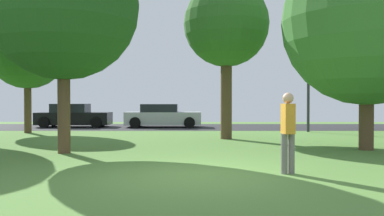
# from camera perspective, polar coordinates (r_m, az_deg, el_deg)

# --- Properties ---
(ground_plane) EXTENTS (44.00, 44.00, 0.00)m
(ground_plane) POSITION_cam_1_polar(r_m,az_deg,el_deg) (8.89, 0.07, -9.18)
(ground_plane) COLOR #547F38
(road_strip) EXTENTS (44.00, 6.40, 0.01)m
(road_strip) POSITION_cam_1_polar(r_m,az_deg,el_deg) (24.80, -0.15, -2.64)
(road_strip) COLOR #28282B
(road_strip) RESTS_ON ground_plane
(maple_tree_near) EXTENTS (3.52, 3.52, 6.50)m
(maple_tree_near) POSITION_cam_1_polar(r_m,az_deg,el_deg) (17.38, 4.50, 11.31)
(maple_tree_near) COLOR brown
(maple_tree_near) RESTS_ON ground_plane
(maple_tree_far) EXTENTS (5.38, 5.38, 6.81)m
(maple_tree_far) POSITION_cam_1_polar(r_m,az_deg,el_deg) (14.56, 22.74, 10.95)
(maple_tree_far) COLOR brown
(maple_tree_far) RESTS_ON ground_plane
(birch_tree_lone) EXTENTS (3.85, 3.85, 6.02)m
(birch_tree_lone) POSITION_cam_1_polar(r_m,az_deg,el_deg) (21.92, -22.04, 7.49)
(birch_tree_lone) COLOR brown
(birch_tree_lone) RESTS_ON ground_plane
(oak_tree_right) EXTENTS (4.53, 4.53, 6.72)m
(oak_tree_right) POSITION_cam_1_polar(r_m,az_deg,el_deg) (13.27, -17.60, 13.44)
(oak_tree_right) COLOR brown
(oak_tree_right) RESTS_ON ground_plane
(person_bystander) EXTENTS (0.30, 0.35, 1.75)m
(person_bystander) POSITION_cam_1_polar(r_m,az_deg,el_deg) (9.12, 12.84, -2.80)
(person_bystander) COLOR slate
(person_bystander) RESTS_ON ground_plane
(parked_car_black) EXTENTS (4.33, 1.96, 1.40)m
(parked_car_black) POSITION_cam_1_polar(r_m,az_deg,el_deg) (25.87, -16.32, -1.11)
(parked_car_black) COLOR black
(parked_car_black) RESTS_ON ground_plane
(parked_car_silver) EXTENTS (4.47, 2.10, 1.38)m
(parked_car_silver) POSITION_cam_1_polar(r_m,az_deg,el_deg) (24.75, -4.34, -1.16)
(parked_car_silver) COLOR #B7B7BC
(parked_car_silver) RESTS_ON ground_plane
(street_lamp_post) EXTENTS (0.14, 0.14, 4.50)m
(street_lamp_post) POSITION_cam_1_polar(r_m,az_deg,el_deg) (21.78, 15.50, 2.74)
(street_lamp_post) COLOR #2D2D33
(street_lamp_post) RESTS_ON ground_plane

